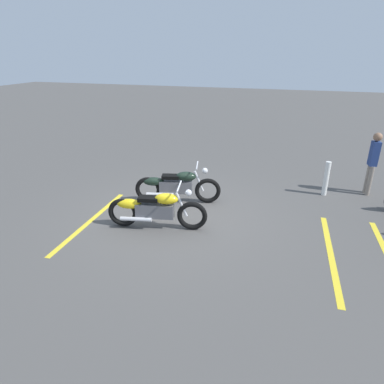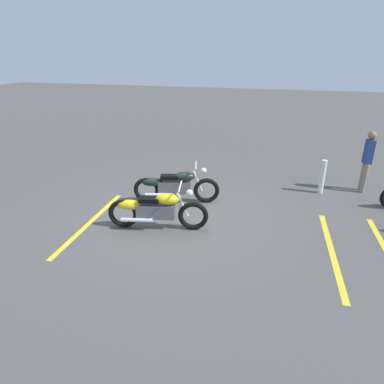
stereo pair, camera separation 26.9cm
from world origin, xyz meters
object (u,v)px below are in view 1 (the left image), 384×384
at_px(motorcycle_dark_foreground, 175,185).
at_px(bollard_post, 326,179).
at_px(bystander_near_row, 373,161).
at_px(motorcycle_bright_foreground, 154,209).

bearing_deg(motorcycle_dark_foreground, bollard_post, 10.11).
distance_m(bystander_near_row, bollard_post, 1.30).
bearing_deg(motorcycle_bright_foreground, motorcycle_dark_foreground, 79.93).
distance_m(motorcycle_dark_foreground, bollard_post, 4.10).
height_order(bystander_near_row, bollard_post, bystander_near_row).
xyz_separation_m(motorcycle_bright_foreground, motorcycle_dark_foreground, (-0.04, 1.45, 0.00)).
bearing_deg(motorcycle_dark_foreground, bystander_near_row, 9.41).
bearing_deg(bollard_post, motorcycle_dark_foreground, -155.81).
bearing_deg(bollard_post, bystander_near_row, 21.10).
xyz_separation_m(motorcycle_dark_foreground, bollard_post, (3.74, 1.68, 0.01)).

